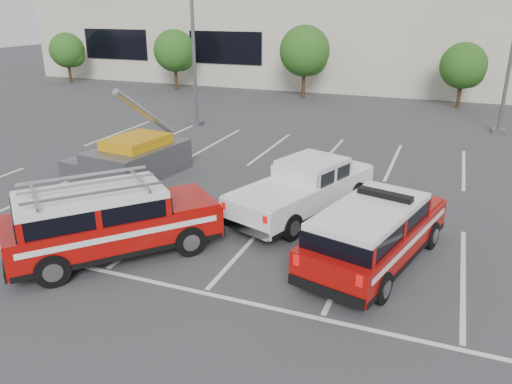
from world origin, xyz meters
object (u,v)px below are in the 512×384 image
tree_left (176,52)px  utility_rig (134,158)px  tree_mid_right (465,67)px  ladder_suv (110,226)px  white_pickup (304,193)px  light_pole_left (193,23)px  tree_far_left (68,52)px  fire_chief_suv (374,237)px  tree_mid_left (306,53)px  convention_building (403,23)px

tree_left → utility_rig: (8.71, -18.45, -2.10)m
tree_mid_right → ladder_suv: tree_mid_right is taller
white_pickup → tree_mid_right: bearing=97.0°
tree_mid_right → light_pole_left: 16.72m
light_pole_left → utility_rig: size_ratio=2.49×
light_pole_left → tree_far_left: bearing=149.3°
ladder_suv → light_pole_left: bearing=150.8°
fire_chief_suv → ladder_suv: bearing=-148.0°
tree_far_left → tree_mid_left: size_ratio=0.82×
tree_left → tree_mid_right: size_ratio=1.11×
convention_building → utility_rig: size_ratio=14.59×
light_pole_left → ladder_suv: bearing=-70.5°
light_pole_left → fire_chief_suv: size_ratio=1.91×
tree_far_left → tree_left: bearing=0.0°
fire_chief_suv → white_pickup: (-2.52, 2.48, -0.07)m
ladder_suv → utility_rig: bearing=160.6°
tree_mid_right → utility_rig: 21.71m
convention_building → white_pickup: convention_building is taller
tree_mid_left → white_pickup: 20.59m
tree_far_left → fire_chief_suv: 35.89m
tree_mid_left → tree_mid_right: (10.00, -0.00, -0.54)m
light_pole_left → fire_chief_suv: (11.28, -12.09, -4.46)m
tree_left → light_pole_left: light_pole_left is taller
tree_mid_right → tree_mid_left: bearing=180.0°
tree_left → ladder_suv: tree_left is taller
tree_mid_left → white_pickup: size_ratio=0.86×
tree_far_left → light_pole_left: size_ratio=0.39×
tree_left → tree_mid_right: 20.00m
convention_building → ladder_suv: (-3.22, -33.90, -3.91)m
tree_far_left → tree_mid_left: bearing=0.0°
tree_mid_right → ladder_suv: (-8.13, -24.08, -1.69)m
tree_far_left → utility_rig: tree_far_left is taller
tree_mid_right → ladder_suv: size_ratio=0.77×
tree_far_left → tree_mid_right: 30.00m
light_pole_left → tree_mid_left: bearing=72.9°
tree_mid_right → white_pickup: (-4.33, -19.65, -1.85)m
tree_left → tree_mid_right: bearing=-0.0°
white_pickup → utility_rig: (-6.96, 1.20, 0.02)m
white_pickup → tree_left: bearing=148.0°
ladder_suv → white_pickup: bearing=90.7°
tree_mid_left → utility_rig: bearing=-94.0°
tree_far_left → tree_left: 10.00m
fire_chief_suv → tree_mid_right: bearing=100.2°
fire_chief_suv → white_pickup: size_ratio=0.95×
utility_rig → light_pole_left: bearing=110.0°
tree_mid_left → fire_chief_suv: size_ratio=0.90×
white_pickup → fire_chief_suv: bearing=-25.2°
tree_mid_right → fire_chief_suv: tree_mid_right is taller
convention_building → light_pole_left: convention_building is taller
convention_building → tree_mid_left: size_ratio=12.38×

